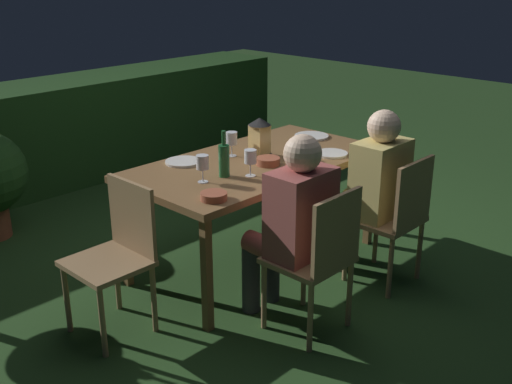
{
  "coord_description": "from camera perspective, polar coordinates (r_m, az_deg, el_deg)",
  "views": [
    {
      "loc": [
        -2.87,
        -2.72,
        2.01
      ],
      "look_at": [
        0.0,
        0.0,
        0.53
      ],
      "focal_mm": 43.46,
      "sensor_mm": 36.0,
      "label": 1
    }
  ],
  "objects": [
    {
      "name": "person_in_mustard",
      "position": [
        4.1,
        10.55,
        0.58
      ],
      "size": [
        0.38,
        0.47,
        1.15
      ],
      "color": "tan",
      "rests_on": "ground"
    },
    {
      "name": "plate_a",
      "position": [
        4.71,
        5.13,
        5.15
      ],
      "size": [
        0.26,
        0.26,
        0.01
      ],
      "primitive_type": "cylinder",
      "color": "silver",
      "rests_on": "dining_table"
    },
    {
      "name": "plate_c",
      "position": [
        4.29,
        6.96,
        3.53
      ],
      "size": [
        0.22,
        0.22,
        0.01
      ],
      "primitive_type": "cylinder",
      "color": "silver",
      "rests_on": "dining_table"
    },
    {
      "name": "wine_glass_c",
      "position": [
        3.8,
        -0.52,
        3.16
      ],
      "size": [
        0.08,
        0.08,
        0.17
      ],
      "color": "silver",
      "rests_on": "dining_table"
    },
    {
      "name": "lantern_centerpiece",
      "position": [
        4.2,
        0.33,
        5.3
      ],
      "size": [
        0.15,
        0.15,
        0.27
      ],
      "color": "black",
      "rests_on": "dining_table"
    },
    {
      "name": "green_bottle_on_table",
      "position": [
        3.8,
        -2.96,
        3.0
      ],
      "size": [
        0.07,
        0.07,
        0.29
      ],
      "color": "#1E5B2D",
      "rests_on": "dining_table"
    },
    {
      "name": "chair_side_left_a",
      "position": [
        3.45,
        5.76,
        -5.82
      ],
      "size": [
        0.42,
        0.4,
        0.87
      ],
      "color": "#9E7A51",
      "rests_on": "ground"
    },
    {
      "name": "bowl_bread",
      "position": [
        4.04,
        1.12,
        2.88
      ],
      "size": [
        0.16,
        0.16,
        0.05
      ],
      "color": "#9E5138",
      "rests_on": "dining_table"
    },
    {
      "name": "dining_table",
      "position": [
        4.16,
        0.0,
        2.21
      ],
      "size": [
        1.77,
        0.92,
        0.76
      ],
      "color": "brown",
      "rests_on": "ground"
    },
    {
      "name": "plate_b",
      "position": [
        4.11,
        -6.71,
        2.79
      ],
      "size": [
        0.24,
        0.24,
        0.01
      ],
      "primitive_type": "cylinder",
      "color": "silver",
      "rests_on": "dining_table"
    },
    {
      "name": "bowl_olives",
      "position": [
        3.45,
        -3.91,
        -0.36
      ],
      "size": [
        0.15,
        0.15,
        0.04
      ],
      "color": "#9E5138",
      "rests_on": "dining_table"
    },
    {
      "name": "wine_glass_a",
      "position": [
        3.7,
        -4.95,
        2.62
      ],
      "size": [
        0.08,
        0.08,
        0.17
      ],
      "color": "silver",
      "rests_on": "dining_table"
    },
    {
      "name": "chair_side_left_b",
      "position": [
        4.06,
        12.71,
        -2.09
      ],
      "size": [
        0.42,
        0.4,
        0.87
      ],
      "color": "#9E7A51",
      "rests_on": "ground"
    },
    {
      "name": "hedge_backdrop",
      "position": [
        6.22,
        -17.62,
        5.28
      ],
      "size": [
        5.07,
        0.74,
        0.96
      ],
      "primitive_type": "cube",
      "color": "#1E4219",
      "rests_on": "ground"
    },
    {
      "name": "bowl_salad",
      "position": [
        3.91,
        3.53,
        2.19
      ],
      "size": [
        0.12,
        0.12,
        0.05
      ],
      "color": "#9E5138",
      "rests_on": "dining_table"
    },
    {
      "name": "person_in_rust",
      "position": [
        3.5,
        3.33,
        -2.63
      ],
      "size": [
        0.38,
        0.47,
        1.15
      ],
      "color": "#9E4C47",
      "rests_on": "ground"
    },
    {
      "name": "ground_plane",
      "position": [
        4.43,
        0.0,
        -6.45
      ],
      "size": [
        16.0,
        16.0,
        0.0
      ],
      "primitive_type": "plane",
      "color": "#26471E"
    },
    {
      "name": "wine_glass_b",
      "position": [
        4.2,
        -2.25,
        4.86
      ],
      "size": [
        0.08,
        0.08,
        0.17
      ],
      "color": "silver",
      "rests_on": "dining_table"
    },
    {
      "name": "chair_head_near",
      "position": [
        3.57,
        -12.67,
        -5.32
      ],
      "size": [
        0.4,
        0.42,
        0.87
      ],
      "color": "#9E7A51",
      "rests_on": "ground"
    }
  ]
}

